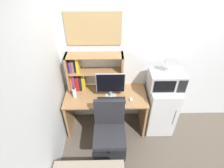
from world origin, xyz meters
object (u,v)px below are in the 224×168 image
object	(u,v)px
computer_mouse	(131,99)
wall_corkboard	(93,29)
monitor	(111,84)
microwave	(166,80)
desk_fan	(171,64)
keyboard	(111,100)
desk_chair	(110,134)
hutch_bookshelf	(86,72)
water_bottle	(74,93)
mini_fridge	(160,108)

from	to	relation	value
computer_mouse	wall_corkboard	bearing A→B (deg)	143.60
monitor	microwave	xyz separation A→B (m)	(0.84, 0.03, 0.06)
computer_mouse	desk_fan	xyz separation A→B (m)	(0.54, 0.12, 0.57)
monitor	wall_corkboard	xyz separation A→B (m)	(-0.23, 0.31, 0.75)
keyboard	microwave	distance (m)	0.89
microwave	desk_chair	bearing A→B (deg)	-149.44
hutch_bookshelf	desk_chair	size ratio (longest dim) A/B	0.89
water_bottle	desk_chair	distance (m)	0.83
hutch_bookshelf	microwave	world-z (taller)	hutch_bookshelf
hutch_bookshelf	keyboard	bearing A→B (deg)	-38.63
keyboard	mini_fridge	xyz separation A→B (m)	(0.84, 0.13, -0.31)
keyboard	computer_mouse	bearing A→B (deg)	1.31
keyboard	computer_mouse	distance (m)	0.30
monitor	keyboard	xyz separation A→B (m)	(0.01, -0.10, -0.23)
monitor	computer_mouse	size ratio (longest dim) A/B	4.48
computer_mouse	microwave	bearing A→B (deg)	12.99
mini_fridge	desk_fan	world-z (taller)	desk_fan
desk_fan	desk_chair	size ratio (longest dim) A/B	0.27
mini_fridge	wall_corkboard	bearing A→B (deg)	165.29
hutch_bookshelf	monitor	distance (m)	0.45
microwave	wall_corkboard	xyz separation A→B (m)	(-1.08, 0.28, 0.69)
hutch_bookshelf	water_bottle	world-z (taller)	hutch_bookshelf
mini_fridge	wall_corkboard	xyz separation A→B (m)	(-1.08, 0.28, 1.28)
keyboard	wall_corkboard	bearing A→B (deg)	120.51
keyboard	computer_mouse	size ratio (longest dim) A/B	4.43
hutch_bookshelf	mini_fridge	size ratio (longest dim) A/B	0.94
water_bottle	desk_chair	world-z (taller)	desk_chair
water_bottle	desk_fan	distance (m)	1.50
keyboard	mini_fridge	bearing A→B (deg)	8.61
hutch_bookshelf	microwave	size ratio (longest dim) A/B	1.68
desk_chair	computer_mouse	bearing A→B (deg)	49.14
microwave	desk_chair	size ratio (longest dim) A/B	0.53
water_bottle	hutch_bookshelf	bearing A→B (deg)	50.67
keyboard	wall_corkboard	world-z (taller)	wall_corkboard
wall_corkboard	desk_chair	bearing A→B (deg)	-75.33
computer_mouse	water_bottle	xyz separation A→B (m)	(-0.88, 0.09, 0.07)
desk_fan	wall_corkboard	xyz separation A→B (m)	(-1.08, 0.29, 0.41)
water_bottle	microwave	bearing A→B (deg)	1.27
keyboard	mini_fridge	size ratio (longest dim) A/B	0.47
desk_fan	microwave	bearing A→B (deg)	140.13
computer_mouse	microwave	distance (m)	0.61
monitor	computer_mouse	distance (m)	0.40
keyboard	water_bottle	bearing A→B (deg)	170.31
microwave	desk_chair	xyz separation A→B (m)	(-0.87, -0.51, -0.63)
hutch_bookshelf	desk_chair	xyz separation A→B (m)	(0.36, -0.70, -0.65)
monitor	computer_mouse	xyz separation A→B (m)	(0.31, -0.09, -0.22)
microwave	desk_chair	distance (m)	1.19
monitor	keyboard	world-z (taller)	monitor
monitor	computer_mouse	world-z (taller)	monitor
computer_mouse	mini_fridge	xyz separation A→B (m)	(0.53, 0.12, -0.31)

